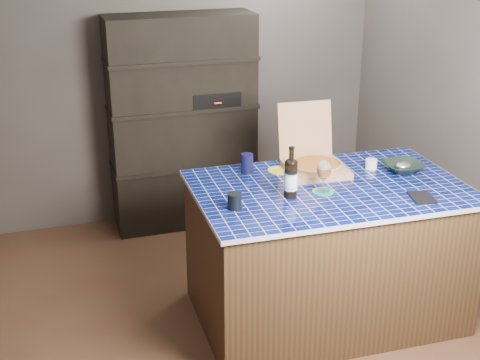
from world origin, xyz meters
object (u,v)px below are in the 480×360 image
object	(u,v)px
pizza_box	(315,163)
mead_bottle	(291,178)
wine_glass	(324,171)
kitchen_island	(326,252)
dvd_case	(422,197)
bowl	(403,167)

from	to	relation	value
pizza_box	mead_bottle	world-z (taller)	pizza_box
pizza_box	wine_glass	xyz separation A→B (m)	(-0.10, -0.35, 0.08)
kitchen_island	mead_bottle	distance (m)	0.67
wine_glass	dvd_case	size ratio (longest dim) A/B	1.10
dvd_case	bowl	xyz separation A→B (m)	(0.13, 0.44, 0.02)
mead_bottle	dvd_case	bearing A→B (deg)	-19.55
mead_bottle	kitchen_island	bearing A→B (deg)	15.09
wine_glass	kitchen_island	bearing A→B (deg)	42.32
kitchen_island	pizza_box	bearing A→B (deg)	88.39
pizza_box	mead_bottle	bearing A→B (deg)	-127.91
pizza_box	dvd_case	world-z (taller)	pizza_box
pizza_box	bowl	bearing A→B (deg)	-15.29
mead_bottle	wine_glass	distance (m)	0.22
bowl	wine_glass	bearing A→B (deg)	-166.01
mead_bottle	dvd_case	world-z (taller)	mead_bottle
mead_bottle	bowl	distance (m)	0.90
bowl	kitchen_island	bearing A→B (deg)	-171.12
mead_bottle	bowl	size ratio (longest dim) A/B	1.26
dvd_case	bowl	distance (m)	0.46
dvd_case	bowl	size ratio (longest dim) A/B	0.72
wine_glass	bowl	xyz separation A→B (m)	(0.66, 0.16, -0.11)
kitchen_island	wine_glass	distance (m)	0.62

